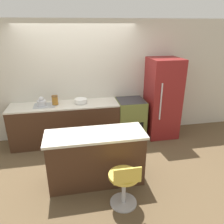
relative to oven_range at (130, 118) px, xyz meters
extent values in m
plane|color=brown|center=(-1.13, -0.32, -0.45)|extent=(14.00, 14.00, 0.00)
cube|color=beige|center=(-1.13, 0.34, 0.85)|extent=(8.00, 0.06, 2.60)
cube|color=#422819|center=(-1.47, 0.00, -0.02)|extent=(2.30, 0.61, 0.86)
cube|color=beige|center=(-1.47, 0.00, 0.43)|extent=(2.30, 0.61, 0.03)
cube|color=#9EA3A8|center=(-1.88, 0.00, 0.45)|extent=(0.44, 0.34, 0.01)
cube|color=#422819|center=(-0.98, -1.45, -0.02)|extent=(1.52, 0.55, 0.85)
cube|color=beige|center=(-0.98, -1.45, 0.42)|extent=(1.58, 0.58, 0.04)
cube|color=olive|center=(0.00, 0.00, 0.00)|extent=(0.62, 0.61, 0.89)
cube|color=black|center=(0.00, -0.31, -0.14)|extent=(0.43, 0.01, 0.31)
cube|color=#333338|center=(0.00, 0.00, 0.45)|extent=(0.59, 0.58, 0.01)
cube|color=maroon|center=(0.73, -0.04, 0.46)|extent=(0.68, 0.69, 1.81)
cube|color=silver|center=(0.55, -0.39, 0.50)|extent=(0.02, 0.02, 0.81)
cylinder|color=#B7B7BC|center=(-0.65, -2.05, -0.44)|extent=(0.40, 0.40, 0.02)
cylinder|color=#B7B7BC|center=(-0.65, -2.05, -0.21)|extent=(0.06, 0.06, 0.48)
cylinder|color=gold|center=(-0.65, -2.05, 0.05)|extent=(0.44, 0.44, 0.04)
cube|color=gold|center=(-0.65, -2.23, 0.19)|extent=(0.38, 0.02, 0.23)
cylinder|color=silver|center=(-1.93, 0.01, 0.50)|extent=(0.19, 0.19, 0.11)
sphere|color=silver|center=(-1.93, 0.01, 0.59)|extent=(0.10, 0.10, 0.10)
cylinder|color=white|center=(-1.12, 0.01, 0.50)|extent=(0.27, 0.27, 0.09)
cylinder|color=#9E6623|center=(-1.65, 0.01, 0.54)|extent=(0.13, 0.13, 0.18)
cylinder|color=brown|center=(-1.65, 0.01, 0.64)|extent=(0.13, 0.13, 0.02)
camera|label=1|loc=(-1.29, -4.49, 2.02)|focal=35.00mm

